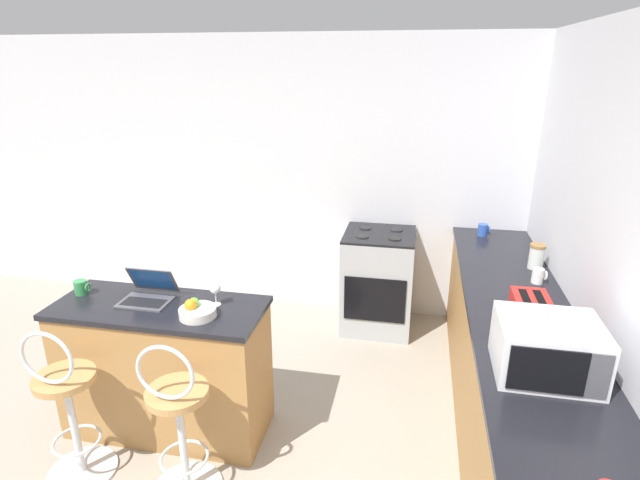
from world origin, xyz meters
name	(u,v)px	position (x,y,z in m)	size (l,w,h in m)	color
wall_back	(293,178)	(0.00, 2.81, 1.30)	(12.00, 0.06, 2.60)	silver
breakfast_bar	(166,368)	(-0.36, 0.80, 0.46)	(1.33, 0.54, 0.92)	#9E703D
counter_right	(513,377)	(1.85, 1.14, 0.46)	(0.66, 3.31, 0.92)	#9E703D
bar_stool_near	(68,408)	(-0.71, 0.30, 0.48)	(0.40, 0.40, 1.02)	silver
bar_stool_far	(179,424)	(-0.02, 0.30, 0.48)	(0.40, 0.40, 1.02)	silver
laptop	(148,292)	(-0.46, 0.87, 0.97)	(0.31, 0.28, 0.20)	#47474C
microwave	(547,348)	(1.84, 0.51, 1.06)	(0.47, 0.40, 0.27)	silver
toaster	(530,312)	(1.86, 0.98, 1.01)	(0.22, 0.30, 0.18)	red
stove_range	(378,281)	(0.88, 2.46, 0.46)	(0.62, 0.61, 0.93)	#9EA3A8
wine_glass_tall	(215,289)	(-0.01, 0.88, 1.03)	(0.07, 0.07, 0.15)	silver
mug_green	(81,287)	(-0.93, 0.86, 0.97)	(0.10, 0.08, 0.09)	#338447
mug_white	(538,276)	(2.03, 1.62, 0.97)	(0.09, 0.08, 0.10)	white
storage_jar	(536,256)	(2.06, 1.89, 1.01)	(0.11, 0.11, 0.18)	silver
fruit_bowl	(196,310)	(-0.07, 0.72, 0.96)	(0.22, 0.22, 0.11)	silver
mug_blue	(483,230)	(1.77, 2.58, 0.97)	(0.10, 0.08, 0.10)	#2D51AD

